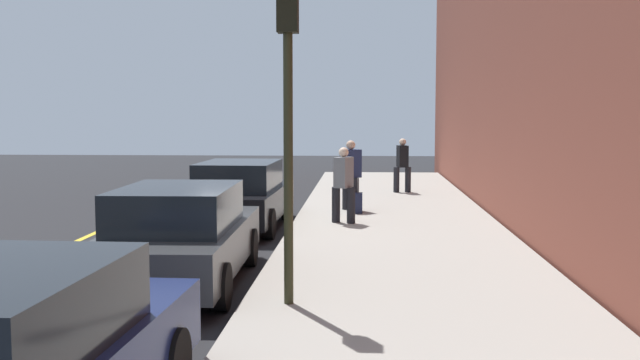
% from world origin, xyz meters
% --- Properties ---
extents(ground_plane, '(56.00, 56.00, 0.00)m').
position_xyz_m(ground_plane, '(0.00, 0.00, 0.00)').
color(ground_plane, black).
extents(sidewalk, '(28.00, 4.60, 0.15)m').
position_xyz_m(sidewalk, '(0.00, -3.30, 0.07)').
color(sidewalk, '#A39E93').
rests_on(sidewalk, ground).
extents(lane_stripe_centre, '(28.00, 0.14, 0.01)m').
position_xyz_m(lane_stripe_centre, '(0.00, 3.20, 0.00)').
color(lane_stripe_centre, gold).
rests_on(lane_stripe_centre, ground).
extents(parked_car_charcoal, '(4.67, 1.97, 1.51)m').
position_xyz_m(parked_car_charcoal, '(-5.64, 0.15, 0.76)').
color(parked_car_charcoal, black).
rests_on(parked_car_charcoal, ground).
extents(parked_car_black, '(4.59, 2.00, 1.51)m').
position_xyz_m(parked_car_black, '(-0.08, 0.16, 0.76)').
color(parked_car_black, black).
rests_on(parked_car_black, ground).
extents(pedestrian_grey_coat, '(0.53, 0.52, 1.68)m').
position_xyz_m(pedestrian_grey_coat, '(-0.07, -2.14, 1.05)').
color(pedestrian_grey_coat, black).
rests_on(pedestrian_grey_coat, sidewalk).
extents(pedestrian_navy_coat, '(0.52, 0.56, 1.75)m').
position_xyz_m(pedestrian_navy_coat, '(2.08, -2.26, 1.08)').
color(pedestrian_navy_coat, black).
rests_on(pedestrian_navy_coat, sidewalk).
extents(pedestrian_black_coat, '(0.49, 0.54, 1.65)m').
position_xyz_m(pedestrian_black_coat, '(6.41, -3.76, 1.03)').
color(pedestrian_black_coat, black).
rests_on(pedestrian_black_coat, sidewalk).
extents(traffic_light_pole, '(0.35, 0.26, 4.13)m').
position_xyz_m(traffic_light_pole, '(-7.12, -1.62, 2.96)').
color(traffic_light_pole, '#2D2D19').
rests_on(traffic_light_pole, sidewalk).
extents(rolling_suitcase, '(0.34, 0.22, 0.85)m').
position_xyz_m(rolling_suitcase, '(1.57, -2.44, 0.40)').
color(rolling_suitcase, '#191E38').
rests_on(rolling_suitcase, sidewalk).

